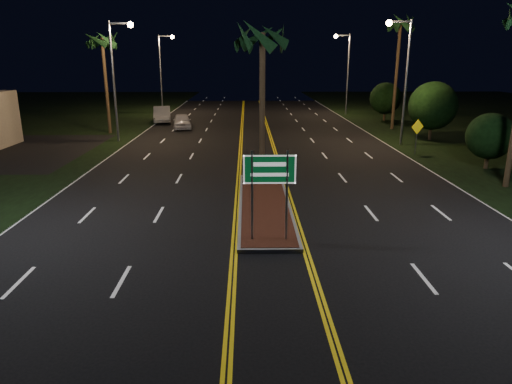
{
  "coord_description": "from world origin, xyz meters",
  "views": [
    {
      "loc": [
        -0.77,
        -12.25,
        6.31
      ],
      "look_at": [
        -0.46,
        2.8,
        1.9
      ],
      "focal_mm": 32.0,
      "sensor_mm": 36.0,
      "label": 1
    }
  ],
  "objects_px": {
    "streetlight_left_far": "(163,64)",
    "shrub_near": "(490,136)",
    "palm_median": "(262,37)",
    "car_near": "(182,120)",
    "highway_sign": "(270,178)",
    "streetlight_right_mid": "(402,68)",
    "palm_right_far": "(400,25)",
    "streetlight_left_mid": "(117,68)",
    "streetlight_right_far": "(345,65)",
    "shrub_mid": "(433,106)",
    "palm_left_far": "(102,41)",
    "car_far": "(162,113)",
    "warning_sign": "(417,132)",
    "median_island": "(264,205)",
    "shrub_far": "(386,98)"
  },
  "relations": [
    {
      "from": "highway_sign",
      "to": "streetlight_right_far",
      "type": "distance_m",
      "value": 40.74
    },
    {
      "from": "streetlight_left_far",
      "to": "shrub_near",
      "type": "relative_size",
      "value": 2.73
    },
    {
      "from": "streetlight_right_mid",
      "to": "palm_median",
      "type": "distance_m",
      "value": 15.73
    },
    {
      "from": "shrub_near",
      "to": "palm_left_far",
      "type": "bearing_deg",
      "value": 151.97
    },
    {
      "from": "shrub_near",
      "to": "car_far",
      "type": "xyz_separation_m",
      "value": [
        -23.0,
        21.34,
        -1.02
      ]
    },
    {
      "from": "median_island",
      "to": "streetlight_left_mid",
      "type": "distance_m",
      "value": 20.8
    },
    {
      "from": "car_far",
      "to": "shrub_near",
      "type": "bearing_deg",
      "value": -52.57
    },
    {
      "from": "streetlight_right_mid",
      "to": "streetlight_left_mid",
      "type": "bearing_deg",
      "value": 174.62
    },
    {
      "from": "car_near",
      "to": "shrub_near",
      "type": "bearing_deg",
      "value": -48.46
    },
    {
      "from": "car_near",
      "to": "car_far",
      "type": "distance_m",
      "value": 5.35
    },
    {
      "from": "shrub_near",
      "to": "shrub_mid",
      "type": "relative_size",
      "value": 0.71
    },
    {
      "from": "palm_right_far",
      "to": "car_far",
      "type": "bearing_deg",
      "value": 166.52
    },
    {
      "from": "streetlight_left_mid",
      "to": "palm_median",
      "type": "xyz_separation_m",
      "value": [
        10.61,
        -13.5,
        1.62
      ]
    },
    {
      "from": "shrub_mid",
      "to": "warning_sign",
      "type": "height_order",
      "value": "shrub_mid"
    },
    {
      "from": "highway_sign",
      "to": "warning_sign",
      "type": "relative_size",
      "value": 1.34
    },
    {
      "from": "shrub_mid",
      "to": "car_near",
      "type": "xyz_separation_m",
      "value": [
        -20.83,
        6.7,
        -1.92
      ]
    },
    {
      "from": "median_island",
      "to": "streetlight_left_mid",
      "type": "bearing_deg",
      "value": 121.98
    },
    {
      "from": "streetlight_left_mid",
      "to": "streetlight_right_far",
      "type": "height_order",
      "value": "same"
    },
    {
      "from": "median_island",
      "to": "warning_sign",
      "type": "relative_size",
      "value": 4.3
    },
    {
      "from": "palm_median",
      "to": "shrub_mid",
      "type": "relative_size",
      "value": 1.8
    },
    {
      "from": "palm_median",
      "to": "car_near",
      "type": "relative_size",
      "value": 1.72
    },
    {
      "from": "palm_median",
      "to": "car_near",
      "type": "distance_m",
      "value": 22.29
    },
    {
      "from": "palm_left_far",
      "to": "car_near",
      "type": "bearing_deg",
      "value": 24.37
    },
    {
      "from": "palm_left_far",
      "to": "shrub_mid",
      "type": "bearing_deg",
      "value": -8.49
    },
    {
      "from": "car_near",
      "to": "warning_sign",
      "type": "height_order",
      "value": "warning_sign"
    },
    {
      "from": "palm_left_far",
      "to": "shrub_mid",
      "type": "height_order",
      "value": "palm_left_far"
    },
    {
      "from": "streetlight_right_far",
      "to": "palm_right_far",
      "type": "distance_m",
      "value": 12.69
    },
    {
      "from": "car_near",
      "to": "palm_median",
      "type": "bearing_deg",
      "value": -80.38
    },
    {
      "from": "streetlight_right_far",
      "to": "car_far",
      "type": "distance_m",
      "value": 21.71
    },
    {
      "from": "palm_right_far",
      "to": "highway_sign",
      "type": "bearing_deg",
      "value": -115.2
    },
    {
      "from": "median_island",
      "to": "palm_median",
      "type": "xyz_separation_m",
      "value": [
        0.0,
        3.5,
        7.19
      ]
    },
    {
      "from": "streetlight_right_far",
      "to": "palm_median",
      "type": "bearing_deg",
      "value": -108.62
    },
    {
      "from": "streetlight_right_mid",
      "to": "median_island",
      "type": "bearing_deg",
      "value": -125.28
    },
    {
      "from": "streetlight_right_mid",
      "to": "palm_median",
      "type": "relative_size",
      "value": 1.08
    },
    {
      "from": "car_far",
      "to": "warning_sign",
      "type": "bearing_deg",
      "value": -49.63
    },
    {
      "from": "palm_median",
      "to": "warning_sign",
      "type": "height_order",
      "value": "palm_median"
    },
    {
      "from": "shrub_far",
      "to": "streetlight_right_mid",
      "type": "bearing_deg",
      "value": -102.82
    },
    {
      "from": "highway_sign",
      "to": "car_near",
      "type": "bearing_deg",
      "value": 103.75
    },
    {
      "from": "palm_left_far",
      "to": "car_near",
      "type": "xyz_separation_m",
      "value": [
        5.97,
        2.7,
        -6.94
      ]
    },
    {
      "from": "streetlight_left_far",
      "to": "car_near",
      "type": "bearing_deg",
      "value": -74.11
    },
    {
      "from": "palm_median",
      "to": "palm_right_far",
      "type": "relative_size",
      "value": 0.81
    },
    {
      "from": "shrub_far",
      "to": "warning_sign",
      "type": "distance_m",
      "value": 17.92
    },
    {
      "from": "streetlight_left_mid",
      "to": "shrub_far",
      "type": "height_order",
      "value": "streetlight_left_mid"
    },
    {
      "from": "streetlight_left_far",
      "to": "shrub_far",
      "type": "xyz_separation_m",
      "value": [
        24.41,
        -8.0,
        -3.32
      ]
    },
    {
      "from": "streetlight_right_mid",
      "to": "car_near",
      "type": "height_order",
      "value": "streetlight_right_mid"
    },
    {
      "from": "palm_left_far",
      "to": "palm_right_far",
      "type": "distance_m",
      "value": 25.72
    },
    {
      "from": "streetlight_left_far",
      "to": "car_far",
      "type": "bearing_deg",
      "value": -82.67
    },
    {
      "from": "streetlight_left_mid",
      "to": "shrub_near",
      "type": "height_order",
      "value": "streetlight_left_mid"
    },
    {
      "from": "streetlight_right_mid",
      "to": "palm_left_far",
      "type": "xyz_separation_m",
      "value": [
        -23.41,
        6.0,
        2.09
      ]
    },
    {
      "from": "warning_sign",
      "to": "shrub_near",
      "type": "bearing_deg",
      "value": -80.69
    }
  ]
}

